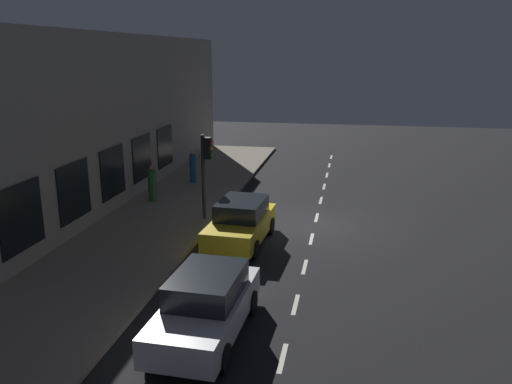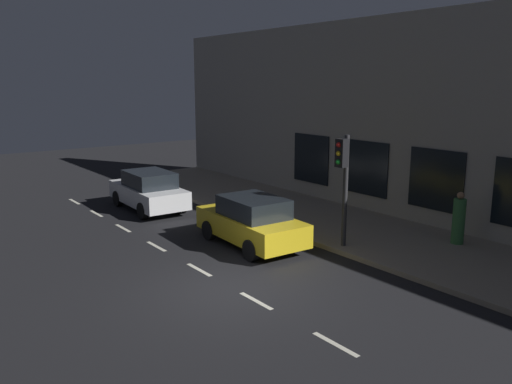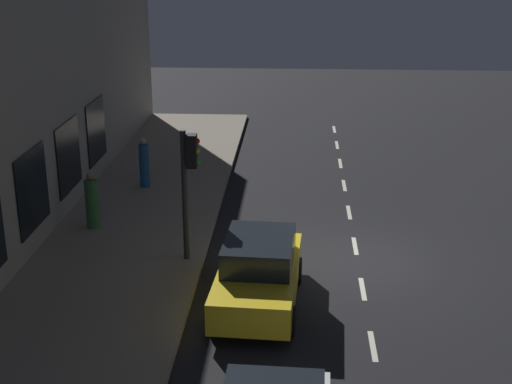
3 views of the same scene
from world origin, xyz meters
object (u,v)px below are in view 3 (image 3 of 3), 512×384
traffic_light (189,173)px  pedestrian_1 (144,164)px  parked_car_1 (259,272)px  pedestrian_0 (92,202)px

traffic_light → pedestrian_1: 6.33m
traffic_light → pedestrian_1: bearing=-67.4°
traffic_light → pedestrian_1: (2.36, -5.67, -1.52)m
parked_car_1 → traffic_light: bearing=-45.2°
pedestrian_0 → pedestrian_1: bearing=153.0°
pedestrian_1 → traffic_light: bearing=162.5°
traffic_light → pedestrian_1: size_ratio=2.03×
traffic_light → pedestrian_0: bearing=-32.7°
pedestrian_1 → pedestrian_0: bearing=128.6°
parked_car_1 → pedestrian_1: (4.21, -7.75, 0.14)m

